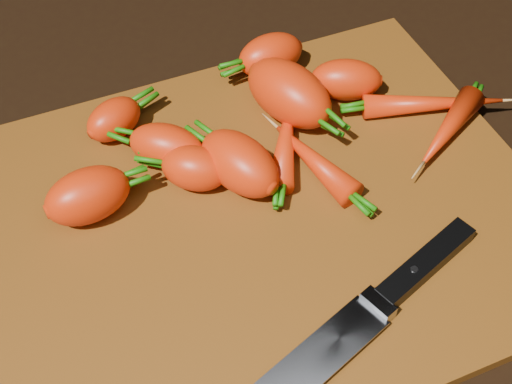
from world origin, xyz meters
name	(u,v)px	position (x,y,z in m)	size (l,w,h in m)	color
ground	(260,225)	(0.00, 0.00, -0.01)	(2.00, 2.00, 0.01)	black
cutting_board	(260,217)	(0.00, 0.00, 0.01)	(0.50, 0.40, 0.01)	#61350E
carrot_0	(88,196)	(-0.14, 0.06, 0.04)	(0.08, 0.05, 0.05)	red
carrot_1	(195,168)	(-0.04, 0.05, 0.03)	(0.06, 0.04, 0.04)	red
carrot_2	(289,93)	(0.07, 0.10, 0.04)	(0.10, 0.06, 0.06)	red
carrot_3	(240,163)	(0.00, 0.04, 0.04)	(0.09, 0.05, 0.05)	red
carrot_4	(270,55)	(0.08, 0.17, 0.03)	(0.07, 0.04, 0.04)	red
carrot_5	(114,119)	(-0.09, 0.14, 0.03)	(0.06, 0.04, 0.04)	red
carrot_6	(346,80)	(0.14, 0.11, 0.03)	(0.07, 0.04, 0.04)	red
carrot_7	(286,138)	(0.05, 0.06, 0.02)	(0.12, 0.03, 0.03)	red
carrot_8	(433,104)	(0.21, 0.05, 0.02)	(0.14, 0.02, 0.02)	red
carrot_9	(314,160)	(0.06, 0.03, 0.03)	(0.10, 0.03, 0.03)	red
carrot_10	(449,128)	(0.20, 0.01, 0.03)	(0.10, 0.03, 0.03)	red
carrot_11	(166,146)	(-0.06, 0.09, 0.03)	(0.07, 0.04, 0.04)	red
knife	(306,369)	(-0.03, -0.15, 0.02)	(0.29, 0.13, 0.02)	gray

